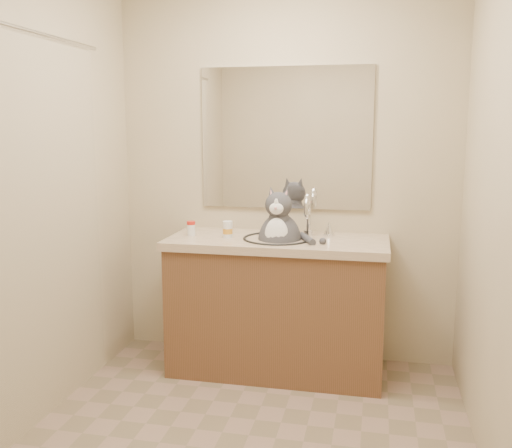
{
  "coord_description": "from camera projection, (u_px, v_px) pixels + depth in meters",
  "views": [
    {
      "loc": [
        0.59,
        -2.41,
        1.52
      ],
      "look_at": [
        -0.07,
        0.65,
        0.99
      ],
      "focal_mm": 40.0,
      "sensor_mm": 36.0,
      "label": 1
    }
  ],
  "objects": [
    {
      "name": "vanity",
      "position": [
        277.0,
        302.0,
        3.55
      ],
      "size": [
        1.34,
        0.59,
        1.12
      ],
      "color": "brown",
      "rests_on": "ground"
    },
    {
      "name": "shower_curtain",
      "position": [
        41.0,
        227.0,
        2.84
      ],
      "size": [
        0.02,
        1.3,
        1.93
      ],
      "color": "#BDAA8F",
      "rests_on": "ground"
    },
    {
      "name": "mirror",
      "position": [
        285.0,
        138.0,
        3.65
      ],
      "size": [
        1.1,
        0.02,
        0.9
      ],
      "primitive_type": "cube",
      "color": "white",
      "rests_on": "room"
    },
    {
      "name": "grey_canister",
      "position": [
        228.0,
        232.0,
        3.53
      ],
      "size": [
        0.04,
        0.04,
        0.06
      ],
      "rotation": [
        0.0,
        0.0,
        -0.12
      ],
      "color": "slate",
      "rests_on": "vanity"
    },
    {
      "name": "pill_bottle_orange",
      "position": [
        228.0,
        230.0,
        3.5
      ],
      "size": [
        0.08,
        0.08,
        0.1
      ],
      "rotation": [
        0.0,
        0.0,
        -0.38
      ],
      "color": "white",
      "rests_on": "vanity"
    },
    {
      "name": "room",
      "position": [
        240.0,
        202.0,
        2.5
      ],
      "size": [
        2.22,
        2.52,
        2.42
      ],
      "color": "gray",
      "rests_on": "ground"
    },
    {
      "name": "cat",
      "position": [
        280.0,
        237.0,
        3.45
      ],
      "size": [
        0.37,
        0.31,
        0.53
      ],
      "rotation": [
        0.0,
        0.0,
        -0.03
      ],
      "color": "#424146",
      "rests_on": "vanity"
    },
    {
      "name": "pill_bottle_redcap",
      "position": [
        191.0,
        228.0,
        3.57
      ],
      "size": [
        0.07,
        0.07,
        0.09
      ],
      "rotation": [
        0.0,
        0.0,
        -0.39
      ],
      "color": "white",
      "rests_on": "vanity"
    }
  ]
}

